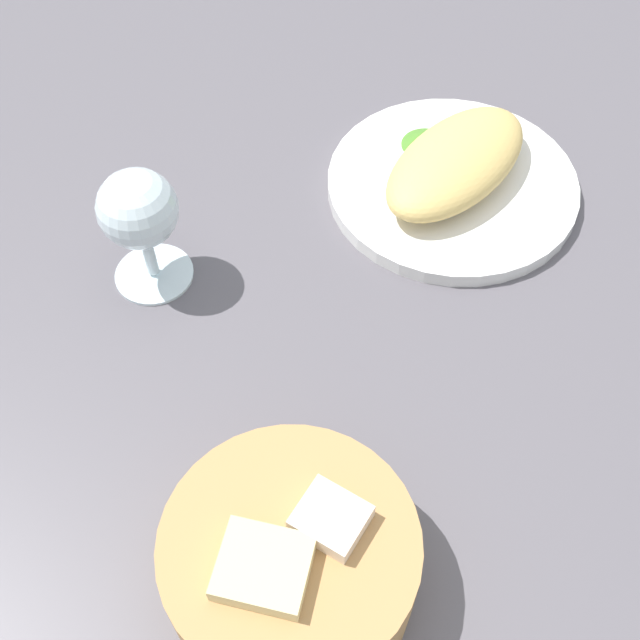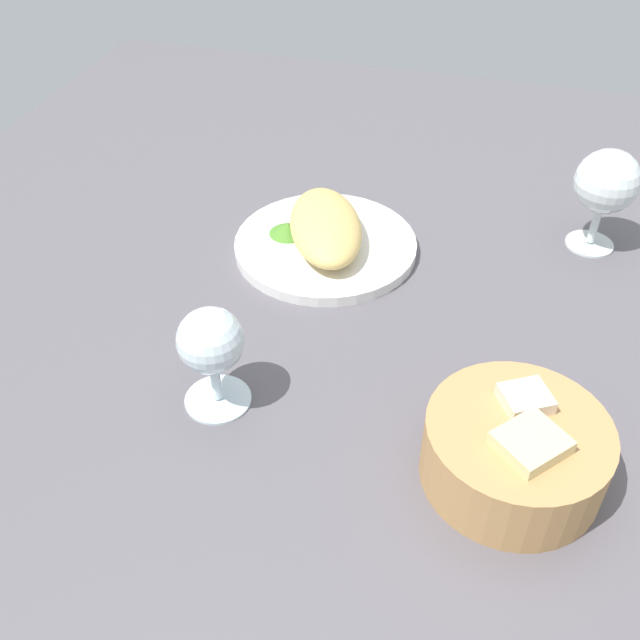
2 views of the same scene
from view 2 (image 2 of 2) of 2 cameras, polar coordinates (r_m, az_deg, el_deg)
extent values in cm
cube|color=#58535A|center=(85.02, 5.78, 0.08)|extent=(140.00, 140.00, 2.00)
cylinder|color=white|center=(93.32, 0.43, 5.82)|extent=(23.01, 23.01, 1.40)
ellipsoid|color=tan|center=(91.71, 0.44, 7.28)|extent=(19.29, 14.58, 4.31)
cone|color=#488129|center=(94.02, -2.53, 7.14)|extent=(4.79, 4.79, 1.48)
cylinder|color=tan|center=(67.73, 14.88, -9.86)|extent=(16.22, 16.22, 6.49)
cube|color=beige|center=(65.02, 15.77, -10.30)|extent=(7.20, 7.15, 5.35)
cube|color=beige|center=(67.77, 15.48, -6.71)|extent=(5.25, 5.39, 4.09)
cylinder|color=silver|center=(74.48, -7.93, -6.04)|extent=(6.69, 6.69, 0.60)
cylinder|color=silver|center=(72.73, -8.11, -4.72)|extent=(1.00, 1.00, 4.29)
sphere|color=silver|center=(69.04, -8.52, -1.59)|extent=(6.46, 6.46, 6.46)
cylinder|color=silver|center=(100.63, 20.22, 5.65)|extent=(6.03, 6.03, 0.60)
cylinder|color=silver|center=(99.23, 20.57, 6.90)|extent=(1.00, 1.00, 4.72)
sphere|color=silver|center=(96.14, 21.44, 10.00)|extent=(7.86, 7.86, 7.86)
camera|label=1|loc=(0.44, 53.78, 26.75)|focal=45.64mm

